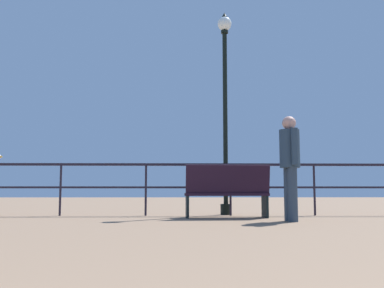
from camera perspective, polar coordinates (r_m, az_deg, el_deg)
The scene contains 4 objects.
pier_railing at distance 8.82m, azimuth 5.07°, elevation -4.39°, with size 20.52×0.05×1.05m.
bench_near_left at distance 8.02m, azimuth 4.64°, elevation -5.97°, with size 1.56×0.68×0.97m.
lamppost_center at distance 9.31m, azimuth 4.37°, elevation 6.87°, with size 0.31×0.31×4.35m.
person_by_bench at distance 7.36m, azimuth 12.76°, elevation -2.13°, with size 0.33×0.55×1.74m.
Camera 1 is at (-0.97, 0.97, 0.52)m, focal length 40.52 mm.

